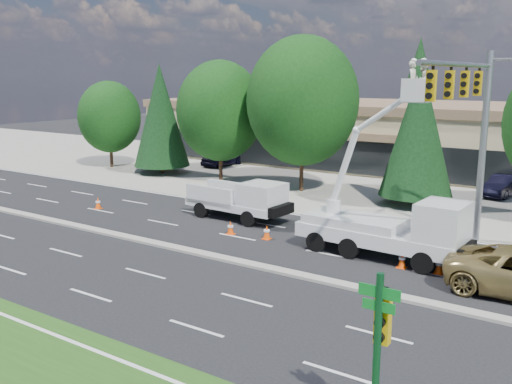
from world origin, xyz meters
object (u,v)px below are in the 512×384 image
Objects in this scene: street_sign_pole at (379,343)px; utility_pickup at (242,204)px; bucket_truck at (392,220)px; signal_mast at (475,118)px.

street_sign_pole reaches higher than utility_pickup.
utility_pickup is 0.69× the size of bucket_truck.
street_sign_pole is at bearing -82.73° from signal_mast.
utility_pickup is at bearing 170.58° from bucket_truck.
signal_mast is 1.73× the size of utility_pickup.
signal_mast is at bearing 97.27° from street_sign_pole.
bucket_truck is at bearing -130.66° from signal_mast.
utility_pickup is 9.62m from bucket_truck.
signal_mast reaches higher than utility_pickup.
signal_mast is 1.19× the size of bucket_truck.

